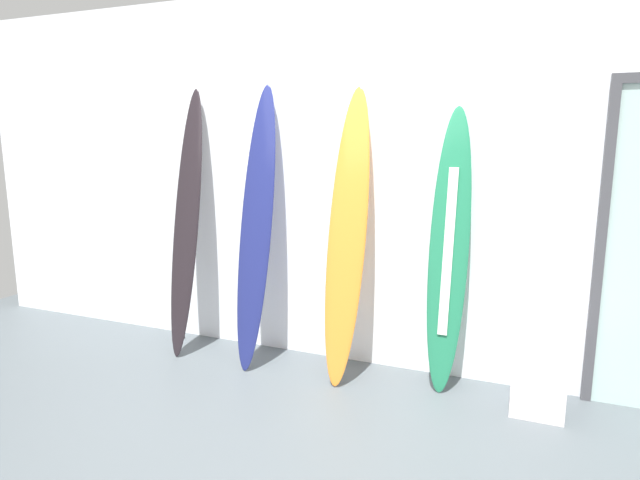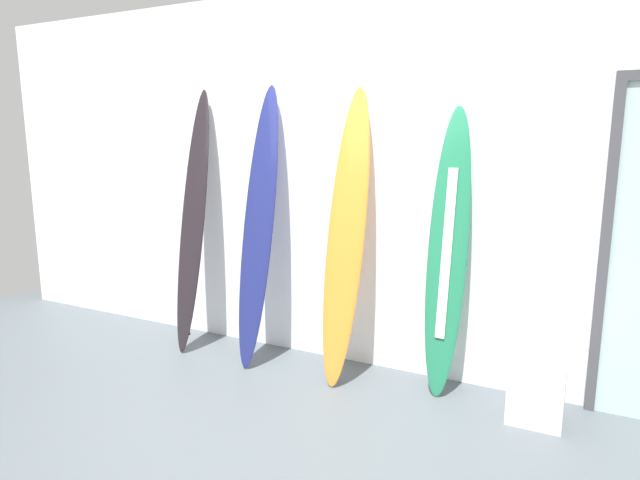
{
  "view_description": "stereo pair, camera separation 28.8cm",
  "coord_description": "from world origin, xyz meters",
  "px_view_note": "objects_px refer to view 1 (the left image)",
  "views": [
    {
      "loc": [
        1.36,
        -2.61,
        1.72
      ],
      "look_at": [
        -0.11,
        0.95,
        0.99
      ],
      "focal_mm": 30.39,
      "sensor_mm": 36.0,
      "label": 1
    },
    {
      "loc": [
        1.62,
        -2.49,
        1.72
      ],
      "look_at": [
        -0.11,
        0.95,
        0.99
      ],
      "focal_mm": 30.39,
      "sensor_mm": 36.0,
      "label": 2
    }
  ],
  "objects_px": {
    "surfboard_charcoal": "(186,225)",
    "surfboard_navy": "(256,229)",
    "display_block_left": "(539,381)",
    "surfboard_sunset": "(347,238)",
    "surfboard_emerald": "(449,252)"
  },
  "relations": [
    {
      "from": "surfboard_charcoal",
      "to": "surfboard_navy",
      "type": "xyz_separation_m",
      "value": [
        0.64,
        -0.01,
        0.01
      ]
    },
    {
      "from": "display_block_left",
      "to": "surfboard_sunset",
      "type": "bearing_deg",
      "value": 178.4
    },
    {
      "from": "surfboard_sunset",
      "to": "surfboard_emerald",
      "type": "relative_size",
      "value": 1.08
    },
    {
      "from": "surfboard_charcoal",
      "to": "surfboard_emerald",
      "type": "relative_size",
      "value": 1.09
    },
    {
      "from": "surfboard_emerald",
      "to": "display_block_left",
      "type": "xyz_separation_m",
      "value": [
        0.62,
        -0.13,
        -0.76
      ]
    },
    {
      "from": "surfboard_charcoal",
      "to": "surfboard_sunset",
      "type": "bearing_deg",
      "value": -0.03
    },
    {
      "from": "surfboard_charcoal",
      "to": "surfboard_sunset",
      "type": "relative_size",
      "value": 1.01
    },
    {
      "from": "surfboard_emerald",
      "to": "display_block_left",
      "type": "relative_size",
      "value": 4.73
    },
    {
      "from": "surfboard_navy",
      "to": "surfboard_emerald",
      "type": "xyz_separation_m",
      "value": [
        1.41,
        0.11,
        -0.08
      ]
    },
    {
      "from": "surfboard_charcoal",
      "to": "surfboard_emerald",
      "type": "xyz_separation_m",
      "value": [
        2.05,
        0.1,
        -0.07
      ]
    },
    {
      "from": "surfboard_charcoal",
      "to": "surfboard_emerald",
      "type": "bearing_deg",
      "value": 2.65
    },
    {
      "from": "display_block_left",
      "to": "surfboard_charcoal",
      "type": "bearing_deg",
      "value": 179.2
    },
    {
      "from": "surfboard_sunset",
      "to": "display_block_left",
      "type": "distance_m",
      "value": 1.55
    },
    {
      "from": "surfboard_navy",
      "to": "surfboard_sunset",
      "type": "bearing_deg",
      "value": 1.1
    },
    {
      "from": "surfboard_sunset",
      "to": "surfboard_emerald",
      "type": "distance_m",
      "value": 0.7
    }
  ]
}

